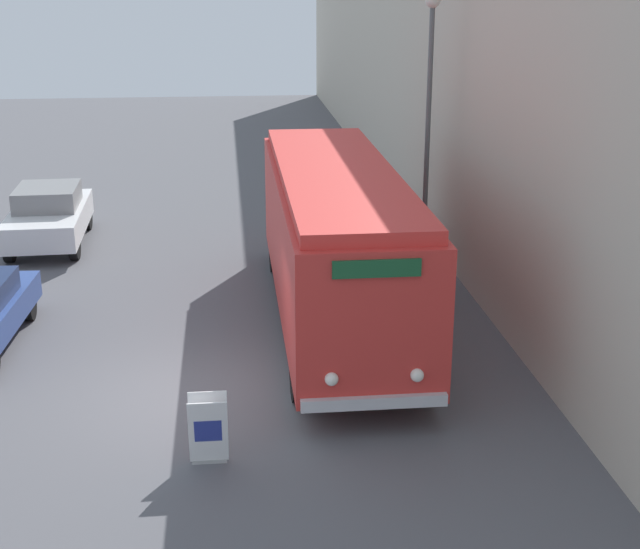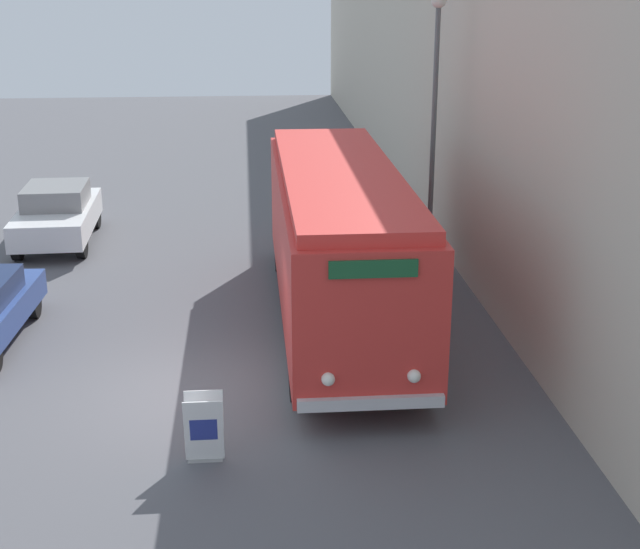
{
  "view_description": "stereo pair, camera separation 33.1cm",
  "coord_description": "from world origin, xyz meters",
  "px_view_note": "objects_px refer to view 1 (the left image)",
  "views": [
    {
      "loc": [
        0.74,
        -14.39,
        7.09
      ],
      "look_at": [
        2.33,
        0.68,
        1.93
      ],
      "focal_mm": 50.0,
      "sensor_mm": 36.0,
      "label": 1
    },
    {
      "loc": [
        1.07,
        -14.42,
        7.09
      ],
      "look_at": [
        2.33,
        0.68,
        1.93
      ],
      "focal_mm": 50.0,
      "sensor_mm": 36.0,
      "label": 2
    }
  ],
  "objects_px": {
    "vintage_bus": "(336,237)",
    "sign_board": "(208,430)",
    "streetlamp": "(429,98)",
    "parked_car_mid": "(49,215)"
  },
  "relations": [
    {
      "from": "vintage_bus",
      "to": "sign_board",
      "type": "height_order",
      "value": "vintage_bus"
    },
    {
      "from": "sign_board",
      "to": "streetlamp",
      "type": "bearing_deg",
      "value": 58.81
    },
    {
      "from": "streetlamp",
      "to": "parked_car_mid",
      "type": "bearing_deg",
      "value": 160.49
    },
    {
      "from": "vintage_bus",
      "to": "parked_car_mid",
      "type": "height_order",
      "value": "vintage_bus"
    },
    {
      "from": "streetlamp",
      "to": "parked_car_mid",
      "type": "distance_m",
      "value": 10.78
    },
    {
      "from": "streetlamp",
      "to": "parked_car_mid",
      "type": "relative_size",
      "value": 1.54
    },
    {
      "from": "parked_car_mid",
      "to": "streetlamp",
      "type": "bearing_deg",
      "value": -21.21
    },
    {
      "from": "sign_board",
      "to": "parked_car_mid",
      "type": "height_order",
      "value": "parked_car_mid"
    },
    {
      "from": "streetlamp",
      "to": "parked_car_mid",
      "type": "xyz_separation_m",
      "value": [
        -9.61,
        3.41,
        -3.48
      ]
    },
    {
      "from": "sign_board",
      "to": "streetlamp",
      "type": "relative_size",
      "value": 0.16
    }
  ]
}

